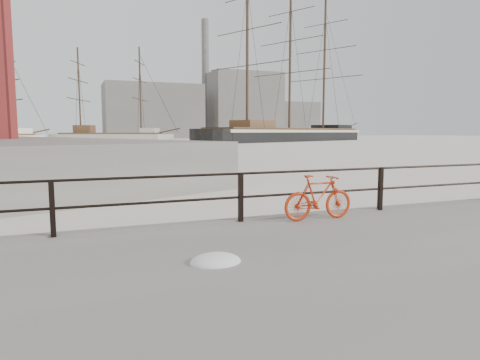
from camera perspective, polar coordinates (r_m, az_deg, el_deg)
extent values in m
plane|color=white|center=(10.71, 17.54, -5.53)|extent=(400.00, 400.00, 0.00)
imported|color=#B72B0C|center=(8.97, 10.42, -2.28)|extent=(1.57, 0.25, 0.94)
ellipsoid|color=white|center=(6.05, -3.31, -9.74)|extent=(0.73, 0.58, 0.26)
cube|color=gray|center=(150.63, -11.56, 8.92)|extent=(32.00, 18.00, 18.00)
cube|color=gray|center=(165.34, 0.30, 9.86)|extent=(26.00, 20.00, 24.00)
cube|color=gray|center=(179.40, 6.59, 7.95)|extent=(20.00, 16.00, 14.00)
cylinder|color=gray|center=(166.60, -4.62, 13.27)|extent=(2.80, 2.80, 44.00)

